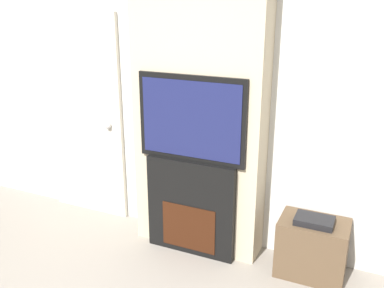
% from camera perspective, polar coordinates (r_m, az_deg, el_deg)
% --- Properties ---
extents(wall_back, '(6.00, 0.06, 2.70)m').
position_cam_1_polar(wall_back, '(3.63, 2.12, 7.02)').
color(wall_back, silver).
rests_on(wall_back, ground_plane).
extents(chimney_breast, '(1.10, 0.29, 2.70)m').
position_cam_1_polar(chimney_breast, '(3.47, 1.00, 6.48)').
color(chimney_breast, '#BCAD8E').
rests_on(chimney_breast, ground_plane).
extents(fireplace, '(0.78, 0.15, 0.84)m').
position_cam_1_polar(fireplace, '(3.66, -0.01, -8.37)').
color(fireplace, black).
rests_on(fireplace, ground_plane).
extents(television, '(0.91, 0.07, 0.70)m').
position_cam_1_polar(television, '(3.38, -0.02, 3.37)').
color(television, black).
rests_on(television, fireplace).
extents(media_stand, '(0.53, 0.35, 0.52)m').
position_cam_1_polar(media_stand, '(3.58, 15.73, -13.08)').
color(media_stand, brown).
rests_on(media_stand, ground_plane).
extents(entry_door, '(0.85, 0.09, 1.99)m').
position_cam_1_polar(entry_door, '(4.31, -14.12, 3.48)').
color(entry_door, beige).
rests_on(entry_door, ground_plane).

